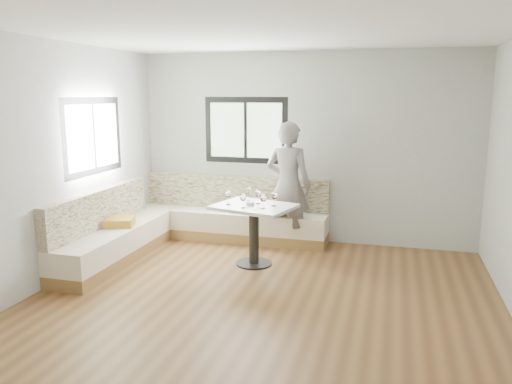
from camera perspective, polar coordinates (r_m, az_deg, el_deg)
room at (r=5.11m, az=-0.10°, el=2.42°), size 5.01×5.01×2.81m
banquette at (r=7.27m, az=-8.32°, el=-3.80°), size 2.90×2.80×0.95m
table at (r=6.42m, az=-0.24°, el=-3.24°), size 1.12×0.97×0.79m
person at (r=7.12m, az=3.72°, el=0.78°), size 0.74×0.56×1.82m
olive_ramekin at (r=6.38m, az=-0.68°, el=-1.29°), size 0.11×0.11×0.04m
wine_glass_a at (r=6.39m, az=-3.18°, el=-0.32°), size 0.08×0.08×0.19m
wine_glass_b at (r=6.18m, az=-1.48°, el=-0.68°), size 0.08×0.08×0.19m
wine_glass_c at (r=6.14m, az=0.84°, el=-0.76°), size 0.08×0.08×0.19m
wine_glass_d at (r=6.42m, az=0.23°, el=-0.24°), size 0.08×0.08×0.19m
wine_glass_e at (r=6.30m, az=2.11°, el=-0.47°), size 0.08×0.08×0.19m
wine_glass_f at (r=6.61m, az=-0.85°, el=0.09°), size 0.08×0.08×0.19m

